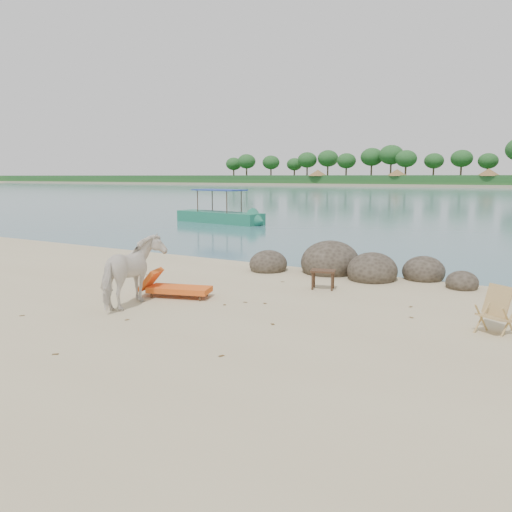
{
  "coord_description": "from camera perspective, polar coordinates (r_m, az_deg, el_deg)",
  "views": [
    {
      "loc": [
        5.37,
        -7.87,
        2.84
      ],
      "look_at": [
        -0.44,
        2.0,
        1.0
      ],
      "focal_mm": 35.0,
      "sensor_mm": 36.0,
      "label": 1
    }
  ],
  "objects": [
    {
      "name": "lounge_chair",
      "position": [
        11.84,
        -8.75,
        -3.5
      ],
      "size": [
        1.93,
        1.15,
        0.55
      ],
      "primitive_type": null,
      "rotation": [
        0.0,
        0.0,
        0.3
      ],
      "color": "#F15A1C",
      "rests_on": "ground"
    },
    {
      "name": "dead_leaves",
      "position": [
        10.69,
        -3.33,
        -6.27
      ],
      "size": [
        7.76,
        6.87,
        0.0
      ],
      "color": "brown",
      "rests_on": "ground"
    },
    {
      "name": "cow",
      "position": [
        11.13,
        -13.84,
        -1.91
      ],
      "size": [
        1.24,
        1.95,
        1.52
      ],
      "primitive_type": "imported",
      "rotation": [
        0.0,
        0.0,
        3.39
      ],
      "color": "silver",
      "rests_on": "ground"
    },
    {
      "name": "deck_chair",
      "position": [
        9.98,
        25.69,
        -5.82
      ],
      "size": [
        0.77,
        0.78,
        0.84
      ],
      "primitive_type": null,
      "rotation": [
        0.0,
        0.0,
        -0.56
      ],
      "color": "tan",
      "rests_on": "ground"
    },
    {
      "name": "boulders",
      "position": [
        14.7,
        10.36,
        -1.21
      ],
      "size": [
        6.36,
        2.91,
        1.27
      ],
      "rotation": [
        0.0,
        0.0,
        0.26
      ],
      "color": "#302920",
      "rests_on": "ground"
    },
    {
      "name": "side_table",
      "position": [
        12.62,
        7.65,
        -2.83
      ],
      "size": [
        0.68,
        0.53,
        0.48
      ],
      "primitive_type": null,
      "rotation": [
        0.0,
        0.0,
        0.26
      ],
      "color": "black",
      "rests_on": "ground"
    },
    {
      "name": "boat_near",
      "position": [
        31.3,
        -4.24,
        6.97
      ],
      "size": [
        7.06,
        2.53,
        3.36
      ],
      "primitive_type": null,
      "rotation": [
        0.0,
        0.0,
        -0.14
      ],
      "color": "#1E7155",
      "rests_on": "water"
    }
  ]
}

